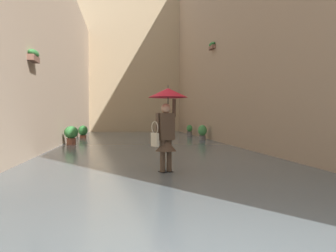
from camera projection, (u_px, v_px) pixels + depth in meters
ground_plane at (145, 147)px, 14.90m from camera, size 63.87×63.87×0.00m
flood_water at (145, 146)px, 14.90m from camera, size 8.51×31.55×0.09m
building_facade_left at (244, 7)px, 15.36m from camera, size 2.04×29.55×13.37m
building_facade_right at (38, 51)px, 14.09m from camera, size 2.04×29.55×8.62m
building_facade_far at (134, 58)px, 28.23m from camera, size 11.31×1.80×13.27m
person_wading at (167, 114)px, 7.53m from camera, size 0.93×0.93×2.15m
potted_plant_mid_left at (190, 131)px, 21.68m from camera, size 0.40×0.40×0.83m
potted_plant_near_left at (202, 132)px, 18.05m from camera, size 0.51×0.51×0.92m
potted_plant_near_right at (83, 132)px, 19.52m from camera, size 0.57×0.57×0.86m
potted_plant_mid_right at (71, 135)px, 14.96m from camera, size 0.64×0.64×0.96m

